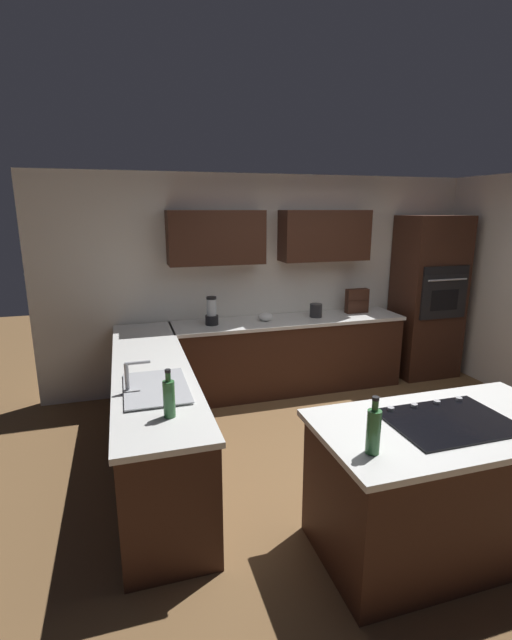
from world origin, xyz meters
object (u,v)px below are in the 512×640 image
object	(u,v)px
spice_rack	(357,301)
oil_bottle	(373,430)
blender	(212,313)
cooktop	(448,421)
mixing_bowl	(266,317)
kettle	(316,310)
dish_soap_bottle	(169,398)
sink_unit	(155,387)
wall_oven	(428,297)

from	to	relation	value
spice_rack	oil_bottle	bearing A→B (deg)	62.30
blender	cooktop	bearing A→B (deg)	108.64
oil_bottle	spice_rack	bearing A→B (deg)	-117.70
blender	spice_rack	xyz separation A→B (m)	(-1.90, -0.07, 0.01)
mixing_bowl	oil_bottle	size ratio (longest dim) A/B	0.54
blender	kettle	bearing A→B (deg)	180.00
dish_soap_bottle	oil_bottle	size ratio (longest dim) A/B	0.97
cooktop	kettle	bearing A→B (deg)	-97.18
sink_unit	oil_bottle	distance (m)	1.64
dish_soap_bottle	oil_bottle	world-z (taller)	oil_bottle
mixing_bowl	blender	bearing A→B (deg)	0.00
blender	mixing_bowl	world-z (taller)	blender
sink_unit	dish_soap_bottle	world-z (taller)	dish_soap_bottle
sink_unit	blender	xyz separation A→B (m)	(-0.78, -1.75, 0.12)
blender	spice_rack	bearing A→B (deg)	-177.90
kettle	dish_soap_bottle	size ratio (longest dim) A/B	0.51
blender	mixing_bowl	xyz separation A→B (m)	(-0.65, 0.00, -0.09)
wall_oven	spice_rack	xyz separation A→B (m)	(1.00, -0.08, -0.00)
blender	oil_bottle	distance (m)	3.01
mixing_bowl	spice_rack	size ratio (longest dim) A/B	0.58
mixing_bowl	kettle	bearing A→B (deg)	180.00
blender	dish_soap_bottle	size ratio (longest dim) A/B	1.01
kettle	dish_soap_bottle	distance (m)	3.01
kettle	mixing_bowl	bearing A→B (deg)	0.00
spice_rack	kettle	size ratio (longest dim) A/B	1.87
blender	dish_soap_bottle	bearing A→B (deg)	72.10
oil_bottle	blender	bearing A→B (deg)	-84.40
wall_oven	mixing_bowl	world-z (taller)	wall_oven
wall_oven	oil_bottle	xyz separation A→B (m)	(2.61, 2.98, -0.02)
mixing_bowl	dish_soap_bottle	world-z (taller)	dish_soap_bottle
cooktop	kettle	world-z (taller)	kettle
kettle	blender	bearing A→B (deg)	0.00
wall_oven	dish_soap_bottle	size ratio (longest dim) A/B	6.58
sink_unit	oil_bottle	size ratio (longest dim) A/B	2.12
dish_soap_bottle	oil_bottle	bearing A→B (deg)	143.04
wall_oven	spice_rack	size ratio (longest dim) A/B	6.87
sink_unit	mixing_bowl	world-z (taller)	sink_unit
kettle	spice_rack	bearing A→B (deg)	-173.38
mixing_bowl	spice_rack	world-z (taller)	spice_rack
blender	mixing_bowl	bearing A→B (deg)	180.00
wall_oven	sink_unit	size ratio (longest dim) A/B	3.02
kettle	dish_soap_bottle	xyz separation A→B (m)	(2.02, 2.23, 0.05)
blender	oil_bottle	xyz separation A→B (m)	(-0.29, 2.99, -0.00)
dish_soap_bottle	wall_oven	bearing A→B (deg)	-148.55
sink_unit	blender	world-z (taller)	blender
wall_oven	cooktop	size ratio (longest dim) A/B	2.78
dish_soap_bottle	cooktop	bearing A→B (deg)	160.88
sink_unit	kettle	xyz separation A→B (m)	(-2.08, -1.75, 0.06)
wall_oven	blender	distance (m)	2.90
blender	mixing_bowl	distance (m)	0.66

